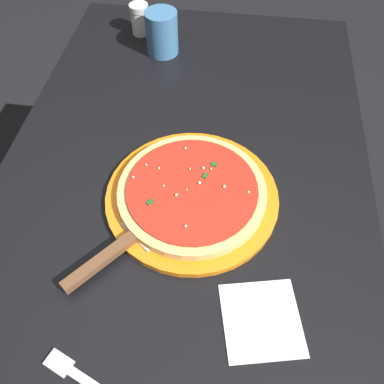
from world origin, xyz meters
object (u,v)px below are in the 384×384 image
Objects in this scene: pizza at (192,191)px; cup_tall_drink at (162,33)px; pizza_server at (121,246)px; napkin_folded_right at (262,320)px; parmesan_shaker at (140,19)px; serving_plate at (192,197)px.

cup_tall_drink is at bearing -163.10° from pizza.
pizza_server reaches higher than napkin_folded_right.
napkin_folded_right is 0.77m from parmesan_shaker.
cup_tall_drink is at bearing -163.10° from serving_plate.
pizza reaches higher than serving_plate.
serving_plate is at bearing 16.90° from cup_tall_drink.
parmesan_shaker reaches higher than napkin_folded_right.
parmesan_shaker reaches higher than serving_plate.
serving_plate is at bearing 21.93° from pizza.
napkin_folded_right is (0.08, 0.22, -0.02)m from pizza_server.
pizza is 2.58× the size of cup_tall_drink.
pizza reaches higher than napkin_folded_right.
pizza is at bearing 140.96° from pizza_server.
serving_plate is 0.02m from pizza.
pizza is 0.44m from cup_tall_drink.
parmesan_shaker is at bearing -158.23° from pizza.
cup_tall_drink is 1.34× the size of parmesan_shaker.
cup_tall_drink is (-0.42, -0.13, 0.04)m from serving_plate.
serving_plate is 0.53m from parmesan_shaker.
pizza reaches higher than pizza_server.
pizza_server is at bearing 3.45° from cup_tall_drink.
cup_tall_drink reaches higher than napkin_folded_right.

